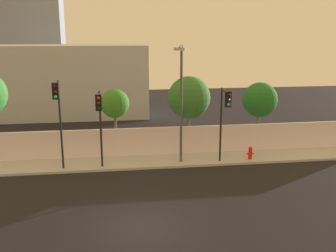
# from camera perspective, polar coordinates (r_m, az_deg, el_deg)

# --- Properties ---
(ground_plane) EXTENTS (80.00, 80.00, 0.00)m
(ground_plane) POSITION_cam_1_polar(r_m,az_deg,el_deg) (16.87, -4.16, -14.63)
(ground_plane) COLOR black
(sidewalk) EXTENTS (36.00, 2.40, 0.15)m
(sidewalk) POSITION_cam_1_polar(r_m,az_deg,el_deg) (24.37, -5.57, -5.36)
(sidewalk) COLOR #B3B3B3
(sidewalk) RESTS_ON ground
(perimeter_wall) EXTENTS (36.00, 0.18, 1.80)m
(perimeter_wall) POSITION_cam_1_polar(r_m,az_deg,el_deg) (25.31, -5.77, -2.33)
(perimeter_wall) COLOR silver
(perimeter_wall) RESTS_ON sidewalk
(traffic_light_left) EXTENTS (0.35, 1.72, 4.59)m
(traffic_light_left) POSITION_cam_1_polar(r_m,az_deg,el_deg) (22.97, 8.33, 2.29)
(traffic_light_left) COLOR black
(traffic_light_left) RESTS_ON sidewalk
(traffic_light_center) EXTENTS (0.34, 1.54, 4.55)m
(traffic_light_center) POSITION_cam_1_polar(r_m,az_deg,el_deg) (22.15, -10.01, 1.70)
(traffic_light_center) COLOR black
(traffic_light_center) RESTS_ON sidewalk
(traffic_light_right) EXTENTS (0.34, 1.29, 5.19)m
(traffic_light_right) POSITION_cam_1_polar(r_m,az_deg,el_deg) (22.43, -15.84, 2.63)
(traffic_light_right) COLOR black
(traffic_light_right) RESTS_ON sidewalk
(street_lamp_curbside) EXTENTS (0.80, 1.83, 7.08)m
(street_lamp_curbside) POSITION_cam_1_polar(r_m,az_deg,el_deg) (23.01, 1.92, 4.43)
(street_lamp_curbside) COLOR #4C4C51
(street_lamp_curbside) RESTS_ON sidewalk
(fire_hydrant) EXTENTS (0.44, 0.26, 0.82)m
(fire_hydrant) POSITION_cam_1_polar(r_m,az_deg,el_deg) (25.07, 11.98, -3.82)
(fire_hydrant) COLOR red
(fire_hydrant) RESTS_ON sidewalk
(roadside_tree_midleft) EXTENTS (1.90, 1.90, 4.36)m
(roadside_tree_midleft) POSITION_cam_1_polar(r_m,az_deg,el_deg) (25.77, -7.81, 3.23)
(roadside_tree_midleft) COLOR brown
(roadside_tree_midleft) RESTS_ON ground
(roadside_tree_midright) EXTENTS (2.86, 2.86, 5.12)m
(roadside_tree_midright) POSITION_cam_1_polar(r_m,az_deg,el_deg) (26.22, 3.12, 4.17)
(roadside_tree_midright) COLOR brown
(roadside_tree_midright) RESTS_ON ground
(roadside_tree_rightmost) EXTENTS (2.41, 2.41, 4.62)m
(roadside_tree_rightmost) POSITION_cam_1_polar(r_m,az_deg,el_deg) (27.68, 13.33, 3.74)
(roadside_tree_rightmost) COLOR brown
(roadside_tree_rightmost) RESTS_ON ground
(low_building_distant) EXTENTS (14.32, 6.00, 6.80)m
(low_building_distant) POSITION_cam_1_polar(r_m,az_deg,el_deg) (38.78, -13.90, 6.44)
(low_building_distant) COLOR #AFAFAF
(low_building_distant) RESTS_ON ground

